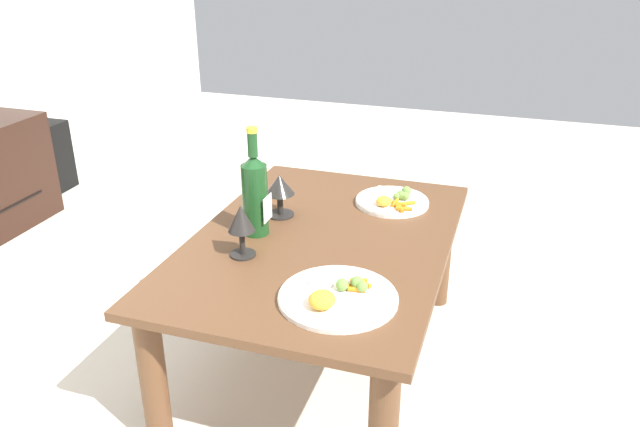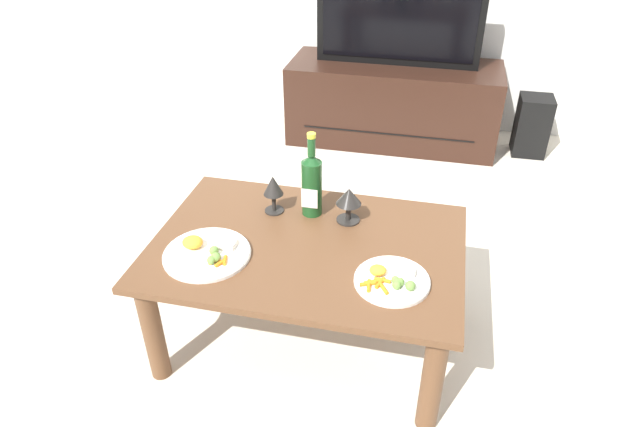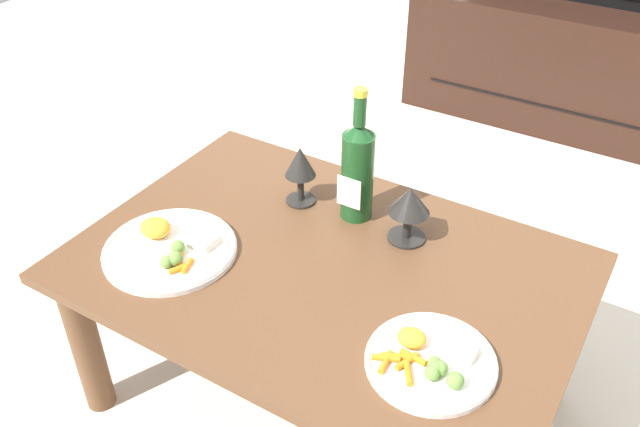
% 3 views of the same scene
% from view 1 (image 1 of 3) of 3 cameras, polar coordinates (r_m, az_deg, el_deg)
% --- Properties ---
extents(ground_plane, '(6.40, 6.40, 0.00)m').
position_cam_1_polar(ground_plane, '(2.08, 0.14, -13.19)').
color(ground_plane, beige).
extents(dining_table, '(1.07, 0.73, 0.44)m').
position_cam_1_polar(dining_table, '(1.88, 0.15, -4.33)').
color(dining_table, brown).
rests_on(dining_table, ground_plane).
extents(floor_speaker, '(0.20, 0.20, 0.36)m').
position_cam_1_polar(floor_speaker, '(3.61, -23.59, 4.76)').
color(floor_speaker, black).
rests_on(floor_speaker, ground_plane).
extents(wine_bottle, '(0.08, 0.08, 0.33)m').
position_cam_1_polar(wine_bottle, '(1.83, -5.95, 1.93)').
color(wine_bottle, '#19471E').
rests_on(wine_bottle, dining_table).
extents(goblet_left, '(0.07, 0.07, 0.15)m').
position_cam_1_polar(goblet_left, '(1.71, -7.18, -0.74)').
color(goblet_left, black).
rests_on(goblet_left, dining_table).
extents(goblet_right, '(0.09, 0.09, 0.14)m').
position_cam_1_polar(goblet_right, '(1.95, -3.69, 2.37)').
color(goblet_right, black).
rests_on(goblet_right, dining_table).
extents(dinner_plate_left, '(0.29, 0.29, 0.05)m').
position_cam_1_polar(dinner_plate_left, '(1.54, 1.57, -7.47)').
color(dinner_plate_left, white).
rests_on(dinner_plate_left, dining_table).
extents(dinner_plate_right, '(0.24, 0.24, 0.04)m').
position_cam_1_polar(dinner_plate_right, '(2.08, 6.60, 1.17)').
color(dinner_plate_right, white).
rests_on(dinner_plate_right, dining_table).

